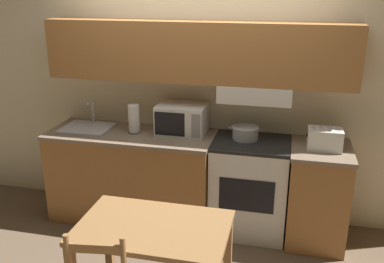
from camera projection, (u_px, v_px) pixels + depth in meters
The scene contains 11 objects.
ground_plane at pixel (199, 208), 4.63m from camera, with size 16.00×16.00×0.00m, color brown.
wall_back at pixel (201, 76), 4.10m from camera, with size 5.27×0.38×2.55m.
lower_counter_main at pixel (133, 176), 4.33m from camera, with size 1.64×0.65×0.92m.
lower_counter_right_stub at pixel (317, 194), 3.94m from camera, with size 0.54×0.65×0.92m.
stove_range at pixel (250, 187), 4.09m from camera, with size 0.70×0.59×0.92m.
cooking_pot at pixel (245, 132), 3.99m from camera, with size 0.33×0.25×0.12m.
microwave at pixel (182, 119), 4.12m from camera, with size 0.46×0.36×0.29m.
toaster at pixel (325, 139), 3.73m from camera, with size 0.31×0.20×0.19m.
sink_basin at pixel (87, 128), 4.27m from camera, with size 0.47×0.40×0.26m.
paper_towel_roll at pixel (134, 119), 4.14m from camera, with size 0.12×0.12×0.28m.
dining_table at pixel (154, 242), 2.89m from camera, with size 1.01×0.65×0.78m.
Camera 1 is at (0.86, -4.02, 2.30)m, focal length 40.00 mm.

